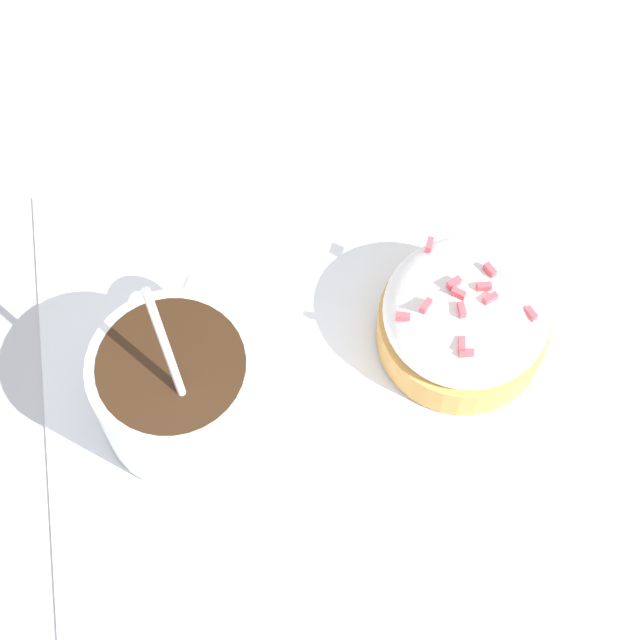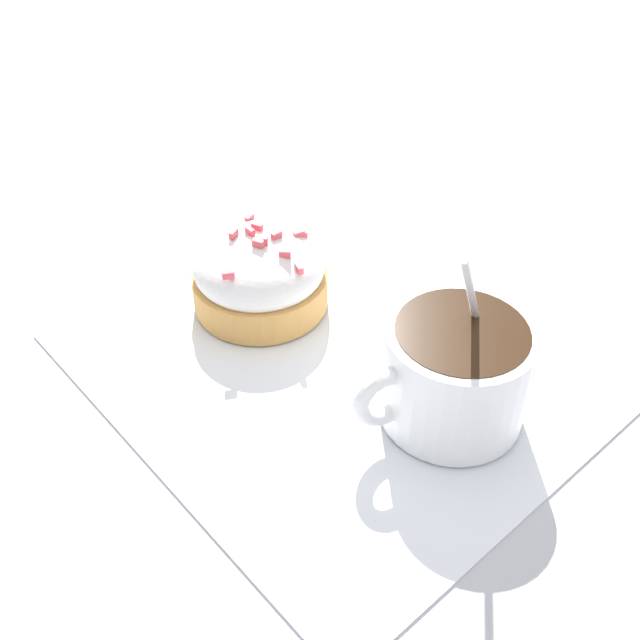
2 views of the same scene
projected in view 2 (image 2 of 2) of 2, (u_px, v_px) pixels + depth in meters
The scene contains 4 objects.
ground_plane at pixel (348, 356), 0.46m from camera, with size 3.00×3.00×0.00m, color #B2B2B7.
paper_napkin at pixel (348, 354), 0.46m from camera, with size 0.32×0.31×0.00m.
coffee_cup at pixel (455, 369), 0.40m from camera, with size 0.08×0.10×0.11m.
frosted_pastry at pixel (257, 275), 0.48m from camera, with size 0.09×0.09×0.06m.
Camera 2 is at (-0.21, 0.26, 0.31)m, focal length 42.00 mm.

